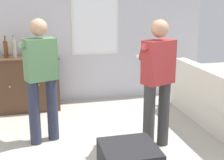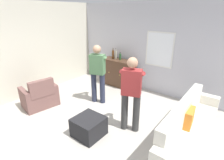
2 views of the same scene
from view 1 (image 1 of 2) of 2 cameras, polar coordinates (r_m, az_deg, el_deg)
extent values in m
cube|color=silver|center=(5.88, -7.68, 9.49)|extent=(5.20, 0.12, 2.80)
cube|color=silver|center=(5.88, -3.11, 9.81)|extent=(0.87, 0.02, 1.06)
cube|color=white|center=(5.87, -3.10, 9.81)|extent=(0.79, 0.03, 0.98)
cube|color=silver|center=(5.02, 19.66, -6.16)|extent=(0.55, 2.25, 0.42)
cube|color=silver|center=(4.77, 18.07, -1.40)|extent=(0.18, 2.25, 0.48)
cube|color=silver|center=(5.97, 13.49, -1.29)|extent=(0.55, 0.18, 0.64)
cube|color=orange|center=(4.86, 19.32, -1.96)|extent=(0.18, 0.41, 0.36)
cube|color=#472D1E|center=(5.66, -15.65, -0.84)|extent=(1.17, 0.44, 0.92)
cube|color=#472D1E|center=(5.55, -15.98, 3.88)|extent=(1.21, 0.48, 0.03)
sphere|color=#B79338|center=(5.43, -18.19, -1.17)|extent=(0.04, 0.04, 0.04)
sphere|color=#B79338|center=(5.41, -13.27, -0.87)|extent=(0.04, 0.04, 0.04)
cylinder|color=#1E4C23|center=(5.57, -15.60, 5.10)|extent=(0.07, 0.07, 0.19)
cylinder|color=#1E4C23|center=(5.55, -15.69, 6.38)|extent=(0.03, 0.03, 0.06)
cylinder|color=#262626|center=(5.55, -15.72, 6.76)|extent=(0.03, 0.03, 0.02)
cylinder|color=#593314|center=(5.59, -18.84, 5.32)|extent=(0.07, 0.07, 0.28)
cylinder|color=#593314|center=(5.56, -18.99, 7.10)|extent=(0.03, 0.03, 0.08)
cylinder|color=#262626|center=(5.56, -19.03, 7.57)|extent=(0.03, 0.03, 0.02)
cylinder|color=gray|center=(5.55, -17.45, 5.39)|extent=(0.07, 0.07, 0.28)
cylinder|color=gray|center=(5.53, -17.59, 7.22)|extent=(0.02, 0.02, 0.08)
cylinder|color=#262626|center=(5.53, -17.63, 7.71)|extent=(0.03, 0.03, 0.02)
cylinder|color=#282D42|center=(4.31, -14.01, -5.88)|extent=(0.15, 0.15, 0.88)
cylinder|color=#282D42|center=(4.40, -10.84, -5.28)|extent=(0.15, 0.15, 0.88)
cube|color=#4C754C|center=(4.17, -12.95, 3.69)|extent=(0.45, 0.35, 0.55)
sphere|color=tan|center=(4.11, -13.29, 9.37)|extent=(0.22, 0.22, 0.22)
cylinder|color=#4C754C|center=(4.26, -15.28, 5.28)|extent=(0.20, 0.44, 0.29)
cylinder|color=#4C754C|center=(4.33, -12.41, 5.62)|extent=(0.41, 0.32, 0.29)
cube|color=white|center=(4.46, -14.50, 4.63)|extent=(0.15, 0.09, 0.04)
cylinder|color=#383838|center=(4.05, 6.77, -6.88)|extent=(0.15, 0.15, 0.88)
cylinder|color=#383838|center=(4.22, 9.42, -6.09)|extent=(0.15, 0.15, 0.88)
cube|color=#9E2D2D|center=(3.94, 8.50, 3.27)|extent=(0.45, 0.35, 0.55)
sphere|color=tan|center=(3.88, 8.74, 9.29)|extent=(0.22, 0.22, 0.22)
cylinder|color=#9E2D2D|center=(3.96, 5.75, 5.04)|extent=(0.20, 0.45, 0.29)
cylinder|color=#9E2D2D|center=(4.11, 8.19, 5.32)|extent=(0.42, 0.31, 0.29)
cube|color=white|center=(4.16, 5.48, 4.34)|extent=(0.15, 0.09, 0.04)
camera|label=2|loc=(3.32, 66.79, 16.40)|focal=28.00mm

